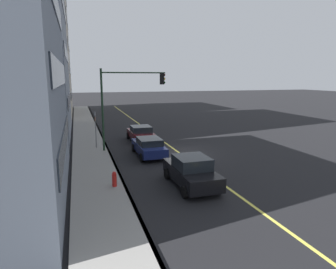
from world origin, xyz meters
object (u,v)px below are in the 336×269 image
car_maroon (141,133)px  car_navy (149,146)px  fire_hydrant (114,180)px  traffic_light_mast (126,95)px  street_sign_post (96,127)px  car_black (191,171)px

car_maroon → car_navy: size_ratio=0.92×
car_maroon → fire_hydrant: bearing=161.4°
car_navy → traffic_light_mast: 4.38m
car_navy → fire_hydrant: size_ratio=4.73×
traffic_light_mast → fire_hydrant: (-7.98, 2.04, -3.91)m
car_maroon → street_sign_post: size_ratio=1.35×
car_navy → street_sign_post: 4.90m
car_navy → street_sign_post: (3.20, 3.56, 1.07)m
car_maroon → street_sign_post: (-2.12, 4.08, 1.06)m
street_sign_post → traffic_light_mast: bearing=-115.6°
car_maroon → traffic_light_mast: 5.18m
car_black → street_sign_post: street_sign_post is taller
car_maroon → street_sign_post: 4.71m
car_navy → car_maroon: bearing=-5.5°
street_sign_post → fire_hydrant: (-9.10, -0.30, -1.32)m
traffic_light_mast → fire_hydrant: bearing=165.7°
car_maroon → fire_hydrant: 11.83m
car_black → fire_hydrant: (0.76, 3.95, -0.34)m
car_maroon → street_sign_post: bearing=117.4°
car_black → traffic_light_mast: traffic_light_mast is taller
car_navy → traffic_light_mast: bearing=30.4°
car_black → car_navy: size_ratio=0.98×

